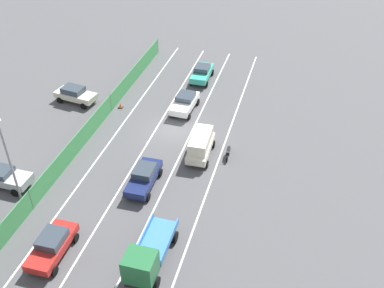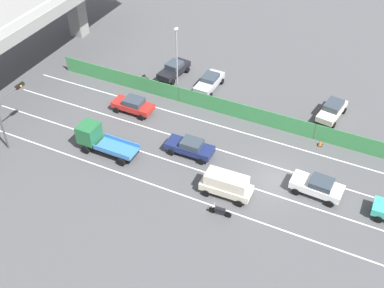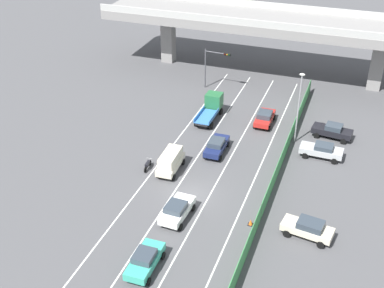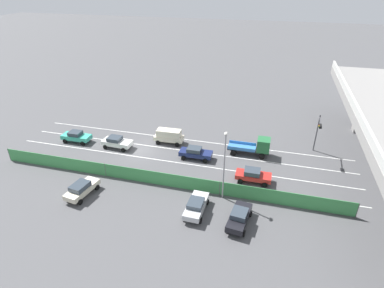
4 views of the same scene
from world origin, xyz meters
name	(u,v)px [view 2 (image 2 of 4)]	position (x,y,z in m)	size (l,w,h in m)	color
ground_plane	(274,180)	(0.00, 0.00, 0.00)	(300.00, 300.00, 0.00)	#4C4C4F
lane_line_left_edge	(191,198)	(-5.03, 5.60, 0.00)	(0.14, 47.19, 0.01)	silver
lane_line_mid_left	(207,173)	(-1.68, 5.60, 0.00)	(0.14, 47.19, 0.01)	silver
lane_line_mid_right	(222,151)	(1.68, 5.60, 0.00)	(0.14, 47.19, 0.01)	silver
lane_line_right_edge	(236,130)	(5.03, 5.60, 0.00)	(0.14, 47.19, 0.01)	silver
green_fence	(244,112)	(7.04, 5.60, 0.89)	(0.10, 43.29, 1.79)	#3D8E4C
car_van_cream	(226,184)	(-3.37, 3.14, 1.20)	(2.05, 4.38, 2.12)	beige
car_sedan_red	(133,105)	(3.36, 16.18, 0.89)	(2.01, 4.26, 1.63)	red
car_sedan_white	(318,186)	(-0.01, -3.70, 0.91)	(2.22, 4.36, 1.65)	white
car_sedan_navy	(190,147)	(-0.05, 8.08, 0.89)	(1.98, 4.46, 1.62)	navy
flatbed_truck_blue	(98,139)	(-3.16, 16.00, 1.32)	(2.16, 5.68, 2.59)	black
motorcycle	(220,211)	(-5.71, 2.69, 0.46)	(0.60, 1.95, 0.93)	black
parked_sedan_cream	(332,110)	(11.26, -2.28, 0.92)	(4.50, 2.45, 1.66)	beige
parked_wagon_silver	(209,82)	(10.67, 10.96, 0.88)	(4.50, 2.05, 1.57)	#B2B5B7
parked_sedan_dark	(174,69)	(11.24, 15.58, 0.91)	(4.58, 2.35, 1.68)	black
traffic_light	(9,107)	(-5.39, 23.75, 3.89)	(3.62, 0.54, 5.48)	#47474C
street_lamp	(177,58)	(7.47, 13.21, 4.90)	(0.60, 0.36, 8.23)	gray
traffic_cone	(320,143)	(6.38, -2.40, 0.27)	(0.47, 0.47, 0.58)	orange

